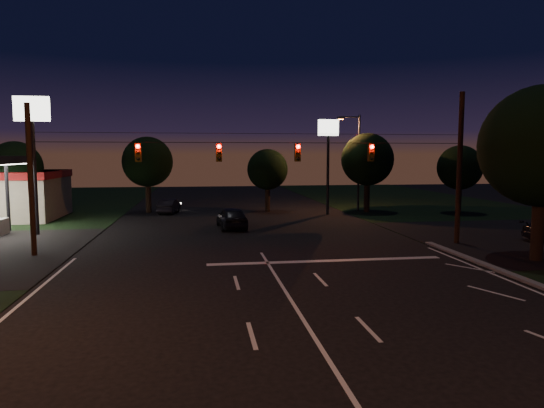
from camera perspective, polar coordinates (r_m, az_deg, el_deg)
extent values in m
plane|color=black|center=(13.39, 6.64, -17.73)|extent=(140.00, 140.00, 0.00)
cube|color=silver|center=(24.74, 6.42, -6.66)|extent=(12.00, 0.50, 0.01)
cylinder|color=black|center=(31.33, 20.88, -4.37)|extent=(0.30, 0.30, 9.00)
cylinder|color=black|center=(28.73, -26.16, -5.49)|extent=(0.28, 0.28, 8.00)
cylinder|color=black|center=(27.04, -1.57, 7.23)|extent=(24.00, 0.03, 0.03)
cylinder|color=black|center=(27.06, -1.58, 8.29)|extent=(24.00, 0.02, 0.02)
cube|color=#3F3307|center=(27.03, -15.45, 5.86)|extent=(0.32, 0.26, 1.00)
sphere|color=#FF0705|center=(26.88, -15.52, 6.56)|extent=(0.22, 0.22, 0.22)
sphere|color=black|center=(26.87, -15.50, 5.86)|extent=(0.20, 0.20, 0.20)
sphere|color=black|center=(26.87, -15.48, 5.15)|extent=(0.20, 0.20, 0.20)
cube|color=#3F3307|center=(26.86, -6.26, 6.03)|extent=(0.32, 0.26, 1.00)
sphere|color=#FF0705|center=(26.70, -6.26, 6.74)|extent=(0.22, 0.22, 0.22)
sphere|color=black|center=(26.70, -6.25, 6.03)|extent=(0.20, 0.20, 0.20)
sphere|color=black|center=(26.70, -6.24, 5.33)|extent=(0.20, 0.20, 0.20)
cube|color=#3F3307|center=(27.38, 3.03, 6.05)|extent=(0.32, 0.26, 1.00)
sphere|color=#FF0705|center=(27.23, 3.10, 6.75)|extent=(0.22, 0.22, 0.22)
sphere|color=black|center=(27.23, 3.10, 6.06)|extent=(0.20, 0.20, 0.20)
sphere|color=black|center=(27.23, 3.09, 5.36)|extent=(0.20, 0.20, 0.20)
cube|color=#3F3307|center=(28.55, 11.56, 5.94)|extent=(0.32, 0.26, 1.00)
sphere|color=#FF0705|center=(28.41, 11.69, 6.60)|extent=(0.22, 0.22, 0.22)
sphere|color=black|center=(28.40, 11.67, 5.94)|extent=(0.20, 0.20, 0.20)
sphere|color=black|center=(28.40, 11.66, 5.27)|extent=(0.20, 0.20, 0.20)
cylinder|color=black|center=(38.32, -28.67, 0.72)|extent=(0.24, 0.24, 4.80)
cylinder|color=black|center=(35.54, -26.10, 2.68)|extent=(0.24, 0.24, 7.50)
cube|color=white|center=(35.62, -26.43, 10.00)|extent=(2.20, 0.30, 1.60)
cylinder|color=black|center=(43.36, 6.59, 3.37)|extent=(0.24, 0.24, 7.00)
cube|color=white|center=(43.39, 6.65, 8.92)|extent=(1.80, 0.30, 1.40)
cylinder|color=black|center=(46.26, 10.16, 4.71)|extent=(0.20, 0.20, 9.00)
cylinder|color=black|center=(46.10, 9.18, 10.07)|extent=(1.80, 0.12, 0.12)
cube|color=black|center=(45.83, 8.09, 9.99)|extent=(0.60, 0.35, 0.22)
cube|color=orange|center=(45.82, 8.09, 9.84)|extent=(0.45, 0.25, 0.04)
cylinder|color=black|center=(27.73, 28.81, -1.81)|extent=(0.60, 0.60, 4.00)
sphere|color=black|center=(27.53, 29.19, 5.97)|extent=(6.00, 6.00, 6.00)
sphere|color=black|center=(27.40, 27.80, 5.76)|extent=(4.20, 4.20, 4.20)
cylinder|color=black|center=(44.52, -27.78, 0.22)|extent=(0.49, 0.49, 3.00)
sphere|color=black|center=(44.37, -27.95, 3.84)|extent=(4.20, 4.20, 4.20)
sphere|color=black|center=(44.53, -27.30, 3.72)|extent=(3.15, 3.15, 3.15)
sphere|color=black|center=(44.71, -28.37, 3.71)|extent=(2.94, 2.94, 2.94)
cylinder|color=black|center=(46.23, -14.34, 1.05)|extent=(0.52, 0.52, 3.25)
sphere|color=black|center=(46.09, -14.44, 4.84)|extent=(4.60, 4.60, 4.60)
sphere|color=black|center=(46.39, -13.82, 4.69)|extent=(3.45, 3.45, 3.45)
sphere|color=black|center=(46.36, -14.97, 4.70)|extent=(3.22, 3.22, 3.22)
cylinder|color=black|center=(45.44, -0.53, 0.83)|extent=(0.47, 0.47, 2.75)
sphere|color=black|center=(45.29, -0.54, 4.09)|extent=(3.80, 3.80, 3.80)
sphere|color=black|center=(45.63, -0.11, 3.96)|extent=(2.85, 2.85, 2.85)
sphere|color=black|center=(45.43, -1.04, 3.99)|extent=(2.66, 2.66, 2.66)
cylinder|color=black|center=(45.62, 11.09, 1.15)|extent=(0.53, 0.53, 3.40)
sphere|color=black|center=(45.47, 11.17, 5.17)|extent=(4.80, 4.80, 4.80)
sphere|color=black|center=(45.98, 11.58, 4.99)|extent=(3.60, 3.60, 3.60)
sphere|color=black|center=(45.54, 10.50, 5.05)|extent=(3.36, 3.36, 3.36)
cylinder|color=black|center=(47.15, 21.11, 0.71)|extent=(0.48, 0.48, 2.90)
sphere|color=black|center=(47.01, 21.23, 4.03)|extent=(4.00, 4.00, 4.00)
sphere|color=black|center=(47.47, 21.47, 3.89)|extent=(3.00, 3.00, 3.00)
sphere|color=black|center=(46.99, 20.68, 3.94)|extent=(2.80, 2.80, 2.80)
imported|color=black|center=(35.25, -4.74, -1.60)|extent=(2.23, 4.79, 1.59)
imported|color=black|center=(45.26, -12.02, -0.23)|extent=(2.01, 4.14, 1.31)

